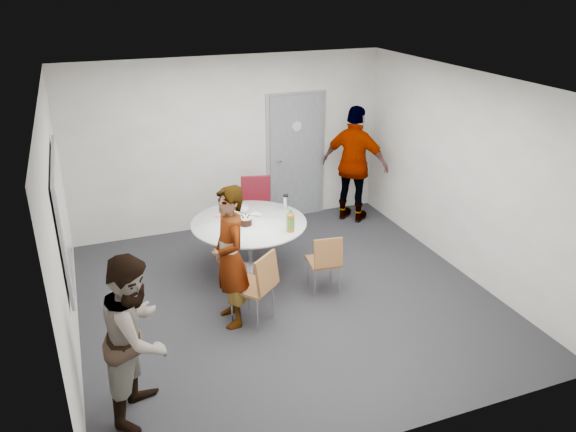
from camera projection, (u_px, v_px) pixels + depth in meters
name	position (u px, v px, depth m)	size (l,w,h in m)	color
floor	(287.00, 298.00, 7.13)	(5.00, 5.00, 0.00)	#242428
ceiling	(287.00, 83.00, 6.06)	(5.00, 5.00, 0.00)	silver
wall_back	(230.00, 144.00, 8.74)	(5.00, 5.00, 0.00)	#B5B3AC
wall_left	(60.00, 231.00, 5.77)	(5.00, 5.00, 0.00)	#B5B3AC
wall_right	(463.00, 174.00, 7.42)	(5.00, 5.00, 0.00)	#B5B3AC
wall_front	(399.00, 307.00, 4.45)	(5.00, 5.00, 0.00)	#B5B3AC
door	(296.00, 157.00, 9.21)	(1.02, 0.17, 2.12)	slate
whiteboard	(63.00, 214.00, 5.92)	(0.04, 1.90, 1.25)	gray
table	(251.00, 229.00, 7.41)	(1.52, 1.52, 1.09)	white
chair_near_left	(259.00, 282.00, 6.41)	(0.62, 0.63, 0.90)	brown
chair_near_right	(326.00, 259.00, 7.05)	(0.43, 0.46, 0.81)	brown
chair_far	(256.00, 201.00, 8.53)	(0.57, 0.61, 0.98)	maroon
person_main	(230.00, 257.00, 6.33)	(0.62, 0.40, 1.69)	#A5C6EA
person_left	(137.00, 336.00, 5.01)	(0.78, 0.61, 1.61)	white
person_right	(355.00, 165.00, 9.05)	(1.12, 0.47, 1.91)	black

